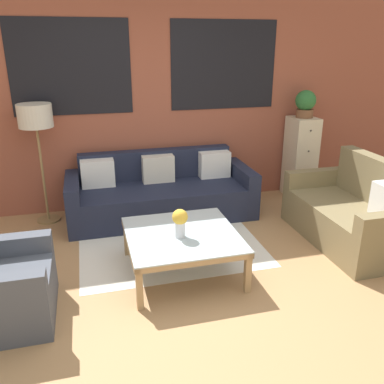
{
  "coord_description": "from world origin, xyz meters",
  "views": [
    {
      "loc": [
        -0.85,
        -2.78,
        2.08
      ],
      "look_at": [
        0.21,
        1.22,
        0.55
      ],
      "focal_mm": 38.0,
      "sensor_mm": 36.0,
      "label": 1
    }
  ],
  "objects_px": {
    "drawer_cabinet": "(300,157)",
    "flower_vase": "(180,221)",
    "couch_dark": "(161,194)",
    "potted_plant": "(305,103)",
    "coffee_table": "(182,238)",
    "floor_lamp": "(36,121)",
    "settee_vintage": "(353,215)"
  },
  "relations": [
    {
      "from": "potted_plant",
      "to": "drawer_cabinet",
      "type": "bearing_deg",
      "value": -90.0
    },
    {
      "from": "coffee_table",
      "to": "potted_plant",
      "type": "bearing_deg",
      "value": 37.62
    },
    {
      "from": "coffee_table",
      "to": "drawer_cabinet",
      "type": "height_order",
      "value": "drawer_cabinet"
    },
    {
      "from": "couch_dark",
      "to": "flower_vase",
      "type": "distance_m",
      "value": 1.51
    },
    {
      "from": "flower_vase",
      "to": "coffee_table",
      "type": "bearing_deg",
      "value": 63.71
    },
    {
      "from": "coffee_table",
      "to": "drawer_cabinet",
      "type": "bearing_deg",
      "value": 37.62
    },
    {
      "from": "potted_plant",
      "to": "couch_dark",
      "type": "bearing_deg",
      "value": -174.2
    },
    {
      "from": "couch_dark",
      "to": "floor_lamp",
      "type": "height_order",
      "value": "floor_lamp"
    },
    {
      "from": "couch_dark",
      "to": "settee_vintage",
      "type": "xyz_separation_m",
      "value": [
        1.89,
        -1.25,
        0.03
      ]
    },
    {
      "from": "settee_vintage",
      "to": "drawer_cabinet",
      "type": "xyz_separation_m",
      "value": [
        0.15,
        1.46,
        0.25
      ]
    },
    {
      "from": "settee_vintage",
      "to": "coffee_table",
      "type": "relative_size",
      "value": 1.47
    },
    {
      "from": "coffee_table",
      "to": "potted_plant",
      "type": "relative_size",
      "value": 2.79
    },
    {
      "from": "floor_lamp",
      "to": "drawer_cabinet",
      "type": "distance_m",
      "value": 3.49
    },
    {
      "from": "coffee_table",
      "to": "couch_dark",
      "type": "bearing_deg",
      "value": 87.35
    },
    {
      "from": "coffee_table",
      "to": "potted_plant",
      "type": "distance_m",
      "value": 2.82
    },
    {
      "from": "settee_vintage",
      "to": "flower_vase",
      "type": "xyz_separation_m",
      "value": [
        -1.99,
        -0.23,
        0.26
      ]
    },
    {
      "from": "coffee_table",
      "to": "flower_vase",
      "type": "relative_size",
      "value": 3.77
    },
    {
      "from": "couch_dark",
      "to": "potted_plant",
      "type": "height_order",
      "value": "potted_plant"
    },
    {
      "from": "potted_plant",
      "to": "coffee_table",
      "type": "bearing_deg",
      "value": -142.38
    },
    {
      "from": "drawer_cabinet",
      "to": "potted_plant",
      "type": "relative_size",
      "value": 3.06
    },
    {
      "from": "couch_dark",
      "to": "flower_vase",
      "type": "height_order",
      "value": "couch_dark"
    },
    {
      "from": "drawer_cabinet",
      "to": "flower_vase",
      "type": "xyz_separation_m",
      "value": [
        -2.13,
        -1.69,
        0.01
      ]
    },
    {
      "from": "couch_dark",
      "to": "coffee_table",
      "type": "relative_size",
      "value": 2.23
    },
    {
      "from": "coffee_table",
      "to": "potted_plant",
      "type": "xyz_separation_m",
      "value": [
        2.1,
        1.62,
        0.95
      ]
    },
    {
      "from": "coffee_table",
      "to": "flower_vase",
      "type": "height_order",
      "value": "flower_vase"
    },
    {
      "from": "settee_vintage",
      "to": "floor_lamp",
      "type": "distance_m",
      "value": 3.7
    },
    {
      "from": "floor_lamp",
      "to": "drawer_cabinet",
      "type": "relative_size",
      "value": 1.28
    },
    {
      "from": "settee_vintage",
      "to": "coffee_table",
      "type": "height_order",
      "value": "settee_vintage"
    },
    {
      "from": "couch_dark",
      "to": "coffee_table",
      "type": "bearing_deg",
      "value": -92.65
    },
    {
      "from": "couch_dark",
      "to": "potted_plant",
      "type": "relative_size",
      "value": 6.24
    },
    {
      "from": "settee_vintage",
      "to": "potted_plant",
      "type": "relative_size",
      "value": 4.11
    },
    {
      "from": "settee_vintage",
      "to": "floor_lamp",
      "type": "relative_size",
      "value": 1.05
    }
  ]
}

